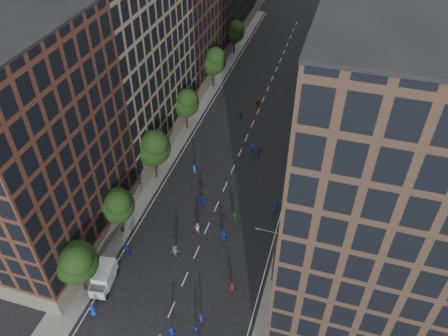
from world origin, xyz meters
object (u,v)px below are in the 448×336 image
Objects in this scene: streetlamp_near at (273,254)px; skater_1 at (201,318)px; streetlamp_far at (312,109)px; skater_0 at (93,310)px; skater_2 at (196,328)px; cargo_van at (104,278)px.

skater_1 is at bearing -128.79° from streetlamp_near.
streetlamp_near is 5.53× the size of skater_1.
skater_0 is (-18.85, -43.73, -4.26)m from streetlamp_far.
streetlamp_far is at bearing -83.28° from skater_2.
streetlamp_near reaches higher than skater_0.
skater_1 is (12.39, 2.69, -0.08)m from skater_0.
streetlamp_far is at bearing 90.00° from streetlamp_near.
streetlamp_far is 5.93× the size of skater_2.
skater_2 is at bearing -98.88° from streetlamp_far.
cargo_van is 13.32m from skater_1.
skater_0 is 12.33m from skater_2.
streetlamp_far is (0.00, 33.00, 0.00)m from streetlamp_near.
skater_2 is at bearing -125.49° from streetlamp_near.
skater_0 is at bearing 22.41° from skater_2.
skater_0 is (-18.85, -10.73, -4.26)m from streetlamp_near.
skater_1 reaches higher than skater_2.
streetlamp_far is 44.31m from cargo_van.
cargo_van reaches higher than skater_1.
cargo_van is 13.37m from skater_2.
cargo_van is at bearing 12.79° from skater_1.
cargo_van is 3.24× the size of skater_2.
skater_2 is (-0.15, -1.23, -0.06)m from skater_1.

